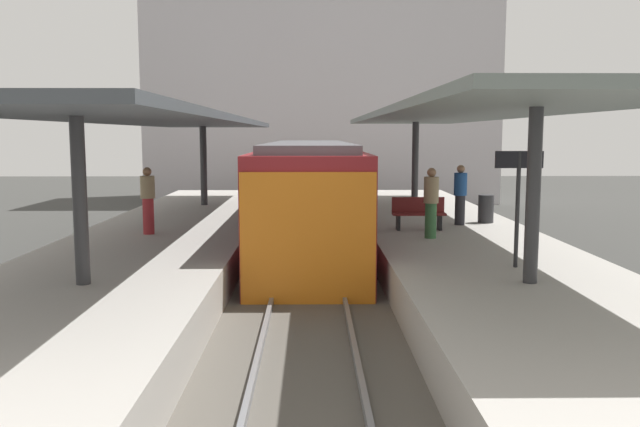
{
  "coord_description": "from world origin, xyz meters",
  "views": [
    {
      "loc": [
        0.07,
        -15.8,
        3.51
      ],
      "look_at": [
        0.27,
        0.01,
        1.6
      ],
      "focal_mm": 36.72,
      "sensor_mm": 36.0,
      "label": 1
    }
  ],
  "objects": [
    {
      "name": "passenger_far_end",
      "position": [
        2.98,
        -0.03,
        1.89
      ],
      "size": [
        0.36,
        0.36,
        1.72
      ],
      "color": "#386B3D",
      "rests_on": "platform_right"
    },
    {
      "name": "ground_plane",
      "position": [
        0.0,
        0.0,
        0.0
      ],
      "size": [
        80.0,
        80.0,
        0.0
      ],
      "primitive_type": "plane",
      "color": "#383835"
    },
    {
      "name": "platform_right",
      "position": [
        3.8,
        0.0,
        0.5
      ],
      "size": [
        4.4,
        28.0,
        1.0
      ],
      "primitive_type": "cube",
      "color": "#ADA8A0",
      "rests_on": "ground_plane"
    },
    {
      "name": "station_building_backdrop",
      "position": [
        0.62,
        20.0,
        5.5
      ],
      "size": [
        18.0,
        6.0,
        11.0
      ],
      "primitive_type": "cube",
      "color": "#B7B2B7",
      "rests_on": "ground_plane"
    },
    {
      "name": "passenger_near_bench",
      "position": [
        -4.08,
        0.73,
        1.88
      ],
      "size": [
        0.36,
        0.36,
        1.7
      ],
      "color": "maroon",
      "rests_on": "platform_left"
    },
    {
      "name": "canopy_right",
      "position": [
        3.8,
        1.4,
        4.01
      ],
      "size": [
        4.18,
        21.0,
        3.13
      ],
      "color": "#333335",
      "rests_on": "platform_right"
    },
    {
      "name": "track_ballast",
      "position": [
        0.0,
        0.0,
        0.1
      ],
      "size": [
        3.2,
        28.0,
        0.2
      ],
      "primitive_type": "cube",
      "color": "#59544C",
      "rests_on": "ground_plane"
    },
    {
      "name": "canopy_left",
      "position": [
        -3.8,
        1.4,
        3.87
      ],
      "size": [
        4.18,
        21.0,
        2.98
      ],
      "color": "#333335",
      "rests_on": "platform_left"
    },
    {
      "name": "rail_far_side",
      "position": [
        0.72,
        0.0,
        0.27
      ],
      "size": [
        0.08,
        28.0,
        0.14
      ],
      "primitive_type": "cube",
      "color": "slate",
      "rests_on": "track_ballast"
    },
    {
      "name": "litter_bin",
      "position": [
        5.08,
        2.78,
        1.4
      ],
      "size": [
        0.44,
        0.44,
        0.8
      ],
      "primitive_type": "cylinder",
      "color": "#2D2D30",
      "rests_on": "platform_right"
    },
    {
      "name": "platform_bench",
      "position": [
        2.91,
        1.4,
        1.46
      ],
      "size": [
        1.4,
        0.41,
        0.86
      ],
      "color": "black",
      "rests_on": "platform_right"
    },
    {
      "name": "platform_sign",
      "position": [
        3.96,
        -3.57,
        2.62
      ],
      "size": [
        0.9,
        0.08,
        2.21
      ],
      "color": "#262628",
      "rests_on": "platform_right"
    },
    {
      "name": "passenger_mid_platform",
      "position": [
        4.23,
        2.34,
        1.87
      ],
      "size": [
        0.36,
        0.36,
        1.68
      ],
      "color": "#232328",
      "rests_on": "platform_right"
    },
    {
      "name": "rail_near_side",
      "position": [
        -0.72,
        0.0,
        0.27
      ],
      "size": [
        0.08,
        28.0,
        0.14
      ],
      "primitive_type": "cube",
      "color": "slate",
      "rests_on": "track_ballast"
    },
    {
      "name": "commuter_train",
      "position": [
        0.0,
        2.97,
        1.73
      ],
      "size": [
        2.78,
        12.49,
        3.1
      ],
      "color": "maroon",
      "rests_on": "track_ballast"
    },
    {
      "name": "platform_left",
      "position": [
        -3.8,
        0.0,
        0.5
      ],
      "size": [
        4.4,
        28.0,
        1.0
      ],
      "primitive_type": "cube",
      "color": "#ADA8A0",
      "rests_on": "ground_plane"
    }
  ]
}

